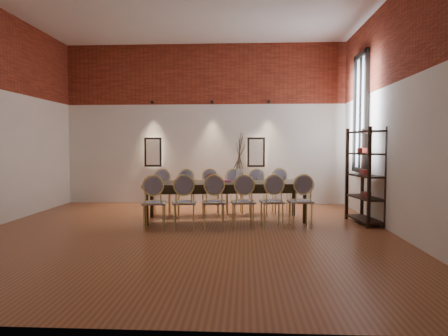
{
  "coord_description": "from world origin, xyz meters",
  "views": [
    {
      "loc": [
        1.02,
        -6.55,
        1.46
      ],
      "look_at": [
        0.64,
        0.8,
        1.05
      ],
      "focal_mm": 32.0,
      "sensor_mm": 36.0,
      "label": 1
    }
  ],
  "objects_px": {
    "chair_near_a": "(154,203)",
    "chair_near_b": "(184,202)",
    "chair_far_b": "(186,192)",
    "bowl": "(212,178)",
    "dining_table": "(225,201)",
    "chair_far_e": "(258,192)",
    "book": "(224,181)",
    "chair_far_d": "(234,192)",
    "chair_far_a": "(162,192)",
    "chair_far_f": "(282,191)",
    "vase": "(240,174)",
    "shelving_rack": "(366,176)",
    "chair_near_f": "(300,201)",
    "chair_near_d": "(243,202)",
    "chair_near_e": "(272,202)",
    "chair_near_c": "(214,202)",
    "chair_far_c": "(210,192)"
  },
  "relations": [
    {
      "from": "chair_near_a",
      "to": "chair_near_b",
      "type": "distance_m",
      "value": 0.52
    },
    {
      "from": "chair_near_c",
      "to": "vase",
      "type": "bearing_deg",
      "value": 55.08
    },
    {
      "from": "chair_far_d",
      "to": "chair_far_a",
      "type": "bearing_deg",
      "value": -0.0
    },
    {
      "from": "chair_near_b",
      "to": "book",
      "type": "distance_m",
      "value": 1.23
    },
    {
      "from": "chair_near_d",
      "to": "chair_near_a",
      "type": "bearing_deg",
      "value": -180.0
    },
    {
      "from": "chair_near_f",
      "to": "chair_far_e",
      "type": "xyz_separation_m",
      "value": [
        -0.71,
        1.48,
        0.0
      ]
    },
    {
      "from": "chair_far_d",
      "to": "vase",
      "type": "xyz_separation_m",
      "value": [
        0.12,
        -0.77,
        0.43
      ]
    },
    {
      "from": "chair_near_a",
      "to": "chair_far_d",
      "type": "height_order",
      "value": "same"
    },
    {
      "from": "chair_far_a",
      "to": "chair_far_d",
      "type": "xyz_separation_m",
      "value": [
        1.54,
        0.19,
        0.0
      ]
    },
    {
      "from": "chair_near_d",
      "to": "bowl",
      "type": "bearing_deg",
      "value": 125.51
    },
    {
      "from": "chair_near_f",
      "to": "shelving_rack",
      "type": "bearing_deg",
      "value": 11.52
    },
    {
      "from": "chair_near_b",
      "to": "chair_far_a",
      "type": "xyz_separation_m",
      "value": [
        -0.71,
        1.48,
        0.0
      ]
    },
    {
      "from": "chair_near_d",
      "to": "chair_far_b",
      "type": "relative_size",
      "value": 1.0
    },
    {
      "from": "chair_near_b",
      "to": "vase",
      "type": "xyz_separation_m",
      "value": [
        0.95,
        0.91,
        0.43
      ]
    },
    {
      "from": "chair_near_c",
      "to": "bowl",
      "type": "relative_size",
      "value": 3.92
    },
    {
      "from": "chair_far_b",
      "to": "vase",
      "type": "bearing_deg",
      "value": 143.72
    },
    {
      "from": "chair_near_a",
      "to": "chair_near_c",
      "type": "xyz_separation_m",
      "value": [
        1.03,
        0.13,
        0.0
      ]
    },
    {
      "from": "chair_near_d",
      "to": "vase",
      "type": "relative_size",
      "value": 3.13
    },
    {
      "from": "chair_far_f",
      "to": "shelving_rack",
      "type": "relative_size",
      "value": 0.52
    },
    {
      "from": "chair_near_c",
      "to": "chair_far_f",
      "type": "distance_m",
      "value": 2.2
    },
    {
      "from": "dining_table",
      "to": "chair_far_e",
      "type": "bearing_deg",
      "value": 45.12
    },
    {
      "from": "chair_near_b",
      "to": "chair_far_d",
      "type": "bearing_deg",
      "value": 56.42
    },
    {
      "from": "dining_table",
      "to": "bowl",
      "type": "xyz_separation_m",
      "value": [
        -0.25,
        -0.08,
        0.46
      ]
    },
    {
      "from": "chair_near_f",
      "to": "chair_far_a",
      "type": "distance_m",
      "value": 3.02
    },
    {
      "from": "chair_near_b",
      "to": "chair_near_e",
      "type": "distance_m",
      "value": 1.55
    },
    {
      "from": "dining_table",
      "to": "shelving_rack",
      "type": "bearing_deg",
      "value": -11.12
    },
    {
      "from": "chair_near_a",
      "to": "dining_table",
      "type": "bearing_deg",
      "value": 31.07
    },
    {
      "from": "bowl",
      "to": "shelving_rack",
      "type": "relative_size",
      "value": 0.13
    },
    {
      "from": "chair_near_e",
      "to": "chair_near_c",
      "type": "bearing_deg",
      "value": 180.0
    },
    {
      "from": "chair_far_a",
      "to": "book",
      "type": "relative_size",
      "value": 3.62
    },
    {
      "from": "chair_far_f",
      "to": "vase",
      "type": "relative_size",
      "value": 3.13
    },
    {
      "from": "chair_near_d",
      "to": "vase",
      "type": "distance_m",
      "value": 0.89
    },
    {
      "from": "chair_far_b",
      "to": "bowl",
      "type": "relative_size",
      "value": 3.92
    },
    {
      "from": "chair_far_a",
      "to": "chair_far_f",
      "type": "relative_size",
      "value": 1.0
    },
    {
      "from": "chair_far_e",
      "to": "book",
      "type": "relative_size",
      "value": 3.62
    },
    {
      "from": "chair_near_e",
      "to": "book",
      "type": "height_order",
      "value": "chair_near_e"
    },
    {
      "from": "chair_near_b",
      "to": "chair_far_d",
      "type": "height_order",
      "value": "same"
    },
    {
      "from": "chair_far_e",
      "to": "bowl",
      "type": "relative_size",
      "value": 3.92
    },
    {
      "from": "dining_table",
      "to": "chair_near_c",
      "type": "distance_m",
      "value": 0.83
    },
    {
      "from": "chair_near_e",
      "to": "chair_near_f",
      "type": "distance_m",
      "value": 0.52
    },
    {
      "from": "chair_near_b",
      "to": "chair_far_d",
      "type": "distance_m",
      "value": 1.87
    },
    {
      "from": "dining_table",
      "to": "chair_far_e",
      "type": "height_order",
      "value": "chair_far_e"
    },
    {
      "from": "chair_far_e",
      "to": "bowl",
      "type": "xyz_separation_m",
      "value": [
        -0.92,
        -0.95,
        0.37
      ]
    },
    {
      "from": "chair_near_c",
      "to": "chair_far_d",
      "type": "relative_size",
      "value": 1.0
    },
    {
      "from": "chair_far_c",
      "to": "vase",
      "type": "distance_m",
      "value": 1.04
    },
    {
      "from": "chair_near_b",
      "to": "vase",
      "type": "bearing_deg",
      "value": 36.28
    },
    {
      "from": "chair_far_e",
      "to": "dining_table",
      "type": "bearing_deg",
      "value": 45.12
    },
    {
      "from": "chair_far_e",
      "to": "chair_near_a",
      "type": "bearing_deg",
      "value": 36.98
    },
    {
      "from": "chair_near_a",
      "to": "shelving_rack",
      "type": "relative_size",
      "value": 0.52
    },
    {
      "from": "vase",
      "to": "chair_far_f",
      "type": "bearing_deg",
      "value": 44.9
    }
  ]
}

